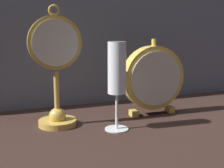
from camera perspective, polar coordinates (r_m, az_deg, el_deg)
name	(u,v)px	position (r m, az deg, el deg)	size (l,w,h in m)	color
ground_plane	(123,133)	(0.81, 2.03, -8.89)	(4.00, 4.00, 0.00)	black
fabric_backdrop_drape	(86,21)	(1.07, -4.77, 11.37)	(1.76, 0.01, 0.57)	slate
pocket_watch_on_stand	(56,74)	(0.85, -10.20, 1.73)	(0.14, 0.10, 0.33)	gold
mantel_clock_silver	(153,78)	(0.96, 7.54, 1.07)	(0.19, 0.04, 0.23)	gold
champagne_flute	(117,74)	(0.80, 0.88, 1.81)	(0.06, 0.06, 0.23)	silver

